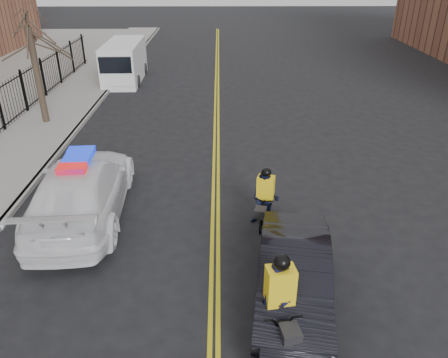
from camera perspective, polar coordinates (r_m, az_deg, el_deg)
ground at (r=10.93m, az=-1.20°, el=-11.04°), size 120.00×120.00×0.00m
center_line_left at (r=17.91m, az=-1.27°, el=5.06°), size 0.10×60.00×0.01m
center_line_right at (r=17.90m, az=-0.75°, el=5.06°), size 0.10×60.00×0.01m
sidewalk at (r=19.44m, az=-23.79°, el=4.73°), size 3.00×60.00×0.15m
curb at (r=18.90m, az=-19.59°, el=4.89°), size 0.20×60.00×0.15m
street_tree at (r=20.38m, az=-23.89°, el=15.93°), size 3.20×3.20×4.80m
police_cruiser at (r=13.00m, az=-18.07°, el=-1.28°), size 2.74×5.99×1.86m
dark_sedan at (r=9.58m, az=9.09°, el=-12.48°), size 2.11×4.44×1.41m
cargo_van at (r=27.30m, az=-12.94°, el=14.59°), size 2.15×5.34×2.22m
cyclist_near at (r=8.77m, az=7.12°, el=-16.82°), size 1.04×2.15×2.03m
cyclist_far at (r=12.10m, az=5.35°, el=-3.07°), size 0.96×1.78×1.74m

